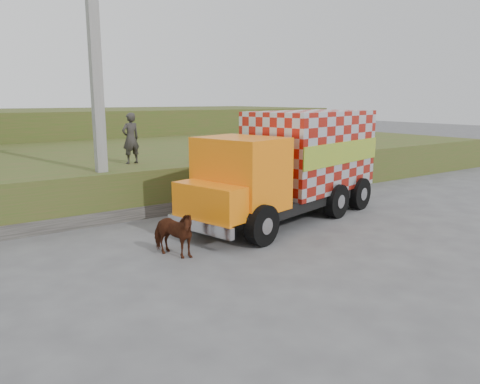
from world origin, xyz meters
TOP-DOWN VIEW (x-y plane):
  - ground at (0.00, 0.00)m, footprint 120.00×120.00m
  - embankment at (0.00, 10.00)m, footprint 40.00×12.00m
  - embankment_far at (0.00, 22.00)m, footprint 40.00×12.00m
  - retaining_strip at (-2.00, 4.20)m, footprint 16.00×0.50m
  - utility_pole at (-1.00, 4.60)m, footprint 1.20×0.30m
  - cargo_truck at (4.03, 1.59)m, footprint 7.72×4.06m
  - cow at (-0.83, 0.30)m, footprint 1.09×1.47m
  - pedestrian at (0.46, 5.84)m, footprint 0.68×0.50m

SIDE VIEW (x-z plane):
  - ground at x=0.00m, z-range 0.00..0.00m
  - retaining_strip at x=-2.00m, z-range 0.00..0.40m
  - cow at x=-0.83m, z-range 0.00..1.13m
  - embankment at x=0.00m, z-range 0.00..1.50m
  - embankment_far at x=0.00m, z-range 0.00..3.00m
  - cargo_truck at x=4.03m, z-range 0.05..3.34m
  - pedestrian at x=0.46m, z-range 1.50..3.22m
  - utility_pole at x=-1.00m, z-range 0.08..8.07m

